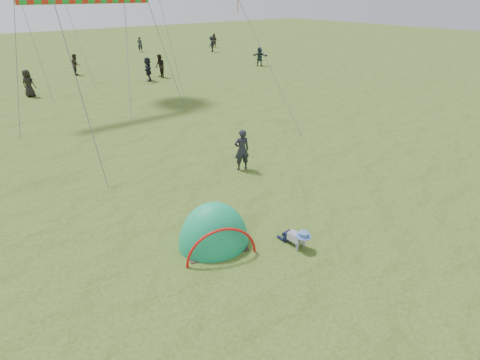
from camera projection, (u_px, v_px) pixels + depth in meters
ground at (278, 258)px, 9.65m from camera, size 140.00×140.00×0.00m
crawling_toddler at (297, 237)px, 9.99m from camera, size 0.56×0.76×0.56m
popup_tent at (214, 244)px, 10.20m from camera, size 2.31×2.08×2.50m
standing_adult at (242, 150)px, 14.12m from camera, size 0.68×0.55×1.61m
crowd_person_0 at (140, 44)px, 42.16m from camera, size 0.71×0.64×1.63m
crowd_person_1 at (160, 66)px, 29.50m from camera, size 0.74×0.91×1.78m
crowd_person_4 at (28, 83)px, 24.10m from camera, size 0.98×0.99×1.72m
crowd_person_5 at (260, 56)px, 34.20m from camera, size 1.23×1.59×1.68m
crowd_person_7 at (214, 41)px, 45.55m from camera, size 0.81×0.92×1.59m
crowd_person_9 at (212, 44)px, 42.19m from camera, size 1.26×1.11×1.70m
crowd_person_11 at (148, 69)px, 28.36m from camera, size 1.15×1.69×1.75m
crowd_person_13 at (76, 65)px, 30.46m from camera, size 0.84×0.96×1.67m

